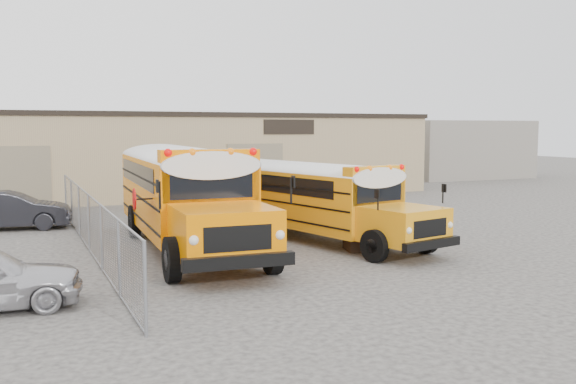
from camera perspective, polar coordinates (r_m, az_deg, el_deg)
name	(u,v)px	position (r m, az deg, el deg)	size (l,w,h in m)	color
ground	(305,254)	(19.69, 1.52, -5.49)	(120.00, 120.00, 0.00)	#34312F
warehouse	(161,153)	(38.40, -11.18, 3.41)	(30.20, 10.20, 4.67)	tan
chainlink_fence	(89,223)	(20.82, -17.27, -2.62)	(0.07, 18.07, 1.81)	gray
distant_building_right	(452,149)	(52.53, 14.35, 3.73)	(10.00, 8.00, 4.40)	gray
school_bus_left	(151,174)	(27.47, -12.04, 1.56)	(3.64, 11.36, 3.29)	#FF8000
school_bus_right	(231,183)	(26.39, -5.09, 0.76)	(4.33, 9.51, 2.70)	orange
tarp_bundle	(363,225)	(20.21, 6.67, -2.92)	(1.24, 1.16, 1.57)	black
car_dark	(10,210)	(26.41, -23.47, -1.52)	(1.53, 4.39, 1.45)	black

